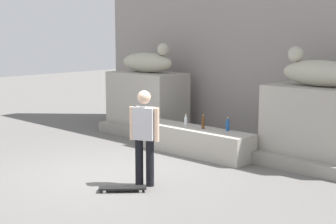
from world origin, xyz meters
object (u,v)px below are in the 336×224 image
statue_reclining_right (318,72)px  bottle_clear (186,121)px  skateboard (123,188)px  statue_reclining_left (148,62)px  bottle_blue (228,125)px  skater (144,134)px  bottle_brown (203,123)px

statue_reclining_right → bottle_clear: statue_reclining_right is taller
skateboard → bottle_clear: bearing=-114.2°
bottle_clear → statue_reclining_right: bearing=18.7°
statue_reclining_left → skateboard: statue_reclining_left is taller
skateboard → bottle_blue: (-0.15, 3.08, 0.63)m
skater → statue_reclining_right: bearing=-138.6°
skater → skateboard: size_ratio=2.33×
skater → skateboard: 0.99m
skateboard → bottle_clear: 3.22m
statue_reclining_right → skater: size_ratio=0.96×
bottle_brown → bottle_blue: bearing=17.5°
skater → bottle_brown: (-0.70, 2.42, -0.22)m
bottle_blue → skater: bearing=-86.4°
statue_reclining_left → bottle_blue: statue_reclining_left is taller
statue_reclining_right → bottle_blue: statue_reclining_right is taller
statue_reclining_right → bottle_brown: bearing=22.7°
skateboard → bottle_brown: bottle_brown is taller
statue_reclining_left → statue_reclining_right: (4.81, -0.00, 0.00)m
skater → bottle_brown: 2.53m
skater → skateboard: skater is taller
bottle_clear → bottle_blue: 1.05m
bottle_brown → bottle_blue: size_ratio=1.05×
statue_reclining_right → skater: 3.76m
bottle_brown → bottle_clear: bottle_brown is taller
skateboard → bottle_clear: bottle_clear is taller
statue_reclining_right → skateboard: (-1.48, -3.83, -1.81)m
statue_reclining_left → skateboard: size_ratio=2.30×
statue_reclining_right → skater: bearing=66.1°
skater → bottle_blue: (-0.16, 2.59, -0.23)m
statue_reclining_right → bottle_clear: (-2.67, -0.90, -1.19)m
skateboard → statue_reclining_right: bearing=-157.5°
statue_reclining_left → statue_reclining_right: size_ratio=1.03×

